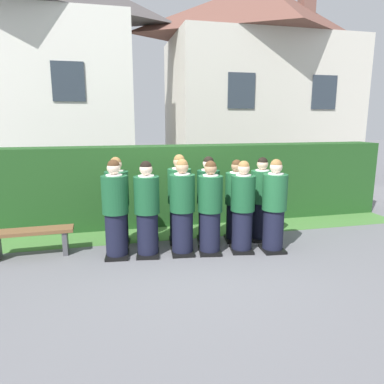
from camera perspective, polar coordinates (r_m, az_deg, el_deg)
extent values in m
plane|color=slate|center=(6.38, 0.62, -9.80)|extent=(60.00, 60.00, 0.00)
cylinder|color=black|center=(6.23, -12.10, -6.82)|extent=(0.37, 0.37, 0.78)
cube|color=black|center=(6.35, -11.96, -9.93)|extent=(0.44, 0.52, 0.05)
cylinder|color=#19512D|center=(6.04, -12.38, -0.42)|extent=(0.44, 0.44, 0.64)
cylinder|color=white|center=(5.99, -12.52, 2.64)|extent=(0.27, 0.27, 0.03)
cube|color=gold|center=(6.22, -12.28, 1.14)|extent=(0.04, 0.02, 0.28)
sphere|color=beige|center=(5.97, -12.57, 3.82)|extent=(0.22, 0.22, 0.22)
sphere|color=#472D19|center=(5.96, -12.59, 4.19)|extent=(0.20, 0.20, 0.20)
cube|color=white|center=(6.34, -12.15, -0.75)|extent=(0.15, 0.02, 0.20)
cylinder|color=black|center=(6.20, -7.19, -6.79)|extent=(0.37, 0.37, 0.76)
cube|color=black|center=(6.32, -7.11, -9.86)|extent=(0.45, 0.53, 0.05)
cylinder|color=#19512D|center=(6.02, -7.36, -0.47)|extent=(0.43, 0.43, 0.63)
cylinder|color=white|center=(5.96, -7.44, 2.54)|extent=(0.27, 0.27, 0.03)
cube|color=#236038|center=(6.20, -7.30, 1.07)|extent=(0.04, 0.02, 0.28)
sphere|color=beige|center=(5.94, -7.47, 3.71)|extent=(0.22, 0.22, 0.22)
sphere|color=black|center=(5.94, -7.48, 4.07)|extent=(0.20, 0.20, 0.20)
cylinder|color=black|center=(6.24, -1.56, -6.53)|extent=(0.37, 0.37, 0.77)
cube|color=black|center=(6.36, -1.54, -9.63)|extent=(0.44, 0.52, 0.05)
cylinder|color=#19512D|center=(6.06, -1.59, -0.16)|extent=(0.44, 0.44, 0.64)
cylinder|color=white|center=(6.00, -1.61, 2.88)|extent=(0.27, 0.27, 0.03)
cube|color=#236038|center=(6.23, -1.80, 1.38)|extent=(0.04, 0.02, 0.28)
sphere|color=tan|center=(5.98, -1.62, 4.06)|extent=(0.22, 0.22, 0.22)
sphere|color=olive|center=(5.98, -1.62, 4.42)|extent=(0.20, 0.20, 0.20)
cylinder|color=black|center=(6.28, 2.91, -6.48)|extent=(0.36, 0.36, 0.76)
cube|color=black|center=(6.40, 2.88, -9.50)|extent=(0.45, 0.53, 0.05)
cylinder|color=#19512D|center=(6.11, 2.97, -0.29)|extent=(0.43, 0.43, 0.63)
cylinder|color=white|center=(6.05, 3.01, 2.66)|extent=(0.27, 0.27, 0.03)
cube|color=gold|center=(6.28, 2.77, 1.21)|extent=(0.04, 0.02, 0.28)
sphere|color=tan|center=(6.03, 3.02, 3.81)|extent=(0.21, 0.21, 0.21)
sphere|color=#472D19|center=(6.02, 3.02, 4.16)|extent=(0.20, 0.20, 0.20)
cylinder|color=black|center=(6.42, 8.07, -6.21)|extent=(0.36, 0.36, 0.75)
cube|color=black|center=(6.54, 7.98, -9.15)|extent=(0.46, 0.53, 0.05)
cylinder|color=#19512D|center=(6.25, 8.25, -0.19)|extent=(0.43, 0.43, 0.62)
cylinder|color=white|center=(6.19, 8.34, 2.67)|extent=(0.26, 0.26, 0.03)
cube|color=#236038|center=(6.42, 7.93, 1.26)|extent=(0.04, 0.02, 0.27)
sphere|color=beige|center=(6.17, 8.37, 3.79)|extent=(0.21, 0.21, 0.21)
sphere|color=olive|center=(6.17, 8.38, 4.13)|extent=(0.20, 0.20, 0.20)
cube|color=white|center=(6.53, 7.76, -0.50)|extent=(0.15, 0.03, 0.20)
cylinder|color=black|center=(6.53, 12.97, -6.04)|extent=(0.37, 0.37, 0.77)
cube|color=black|center=(6.65, 12.83, -8.98)|extent=(0.42, 0.51, 0.05)
cylinder|color=#1E5B33|center=(6.36, 13.26, -0.02)|extent=(0.43, 0.43, 0.63)
cylinder|color=white|center=(6.30, 13.39, 2.85)|extent=(0.27, 0.27, 0.03)
cube|color=#236038|center=(6.52, 12.64, 1.43)|extent=(0.04, 0.01, 0.28)
sphere|color=beige|center=(6.28, 13.45, 3.96)|extent=(0.22, 0.22, 0.22)
sphere|color=olive|center=(6.28, 13.46, 4.30)|extent=(0.20, 0.20, 0.20)
cylinder|color=black|center=(6.81, -11.82, -5.25)|extent=(0.37, 0.37, 0.77)
cube|color=black|center=(6.92, -11.70, -8.10)|extent=(0.46, 0.53, 0.05)
cylinder|color=#19512D|center=(6.64, -12.07, 0.56)|extent=(0.43, 0.43, 0.63)
cylinder|color=white|center=(6.59, -12.19, 3.31)|extent=(0.27, 0.27, 0.03)
cube|color=gold|center=(6.82, -11.89, 1.94)|extent=(0.04, 0.02, 0.28)
sphere|color=beige|center=(6.57, -12.24, 4.38)|extent=(0.22, 0.22, 0.22)
sphere|color=olive|center=(6.57, -12.25, 4.71)|extent=(0.20, 0.20, 0.20)
cube|color=white|center=(6.93, -11.74, 0.23)|extent=(0.15, 0.03, 0.20)
cylinder|color=black|center=(6.77, -7.05, -5.40)|extent=(0.34, 0.34, 0.72)
cube|color=black|center=(6.87, -6.98, -8.07)|extent=(0.44, 0.51, 0.05)
cylinder|color=#1E5B33|center=(6.61, -7.19, 0.04)|extent=(0.41, 0.41, 0.59)
cylinder|color=white|center=(6.55, -7.26, 2.62)|extent=(0.25, 0.25, 0.03)
cube|color=gold|center=(6.77, -7.07, 1.35)|extent=(0.04, 0.02, 0.26)
sphere|color=beige|center=(6.54, -7.28, 3.63)|extent=(0.20, 0.20, 0.20)
sphere|color=olive|center=(6.53, -7.29, 3.94)|extent=(0.19, 0.19, 0.19)
cylinder|color=black|center=(6.79, -2.01, -4.96)|extent=(0.37, 0.37, 0.78)
cube|color=black|center=(6.91, -1.99, -7.88)|extent=(0.45, 0.53, 0.05)
cylinder|color=#1E5B33|center=(6.63, -2.05, 0.98)|extent=(0.44, 0.44, 0.65)
cylinder|color=white|center=(6.57, -2.08, 3.79)|extent=(0.27, 0.27, 0.03)
cube|color=navy|center=(6.81, -2.19, 2.37)|extent=(0.04, 0.02, 0.28)
sphere|color=tan|center=(6.56, -2.08, 4.88)|extent=(0.22, 0.22, 0.22)
sphere|color=olive|center=(6.55, -2.09, 5.22)|extent=(0.20, 0.20, 0.20)
cylinder|color=black|center=(6.86, 2.59, -4.88)|extent=(0.37, 0.37, 0.76)
cube|color=black|center=(6.97, 2.57, -7.70)|extent=(0.44, 0.52, 0.05)
cylinder|color=#144728|center=(6.70, 2.65, 0.84)|extent=(0.43, 0.43, 0.63)
cylinder|color=white|center=(6.65, 2.67, 3.56)|extent=(0.27, 0.27, 0.03)
cube|color=navy|center=(6.88, 2.41, 2.19)|extent=(0.04, 0.02, 0.28)
sphere|color=beige|center=(6.63, 2.68, 4.61)|extent=(0.22, 0.22, 0.22)
sphere|color=black|center=(6.63, 2.69, 4.93)|extent=(0.20, 0.20, 0.20)
cylinder|color=black|center=(6.96, 7.00, -4.86)|extent=(0.35, 0.35, 0.73)
cube|color=black|center=(7.06, 6.93, -7.52)|extent=(0.44, 0.51, 0.05)
cylinder|color=#1E5B33|center=(6.80, 7.14, 0.55)|extent=(0.41, 0.41, 0.61)
cylinder|color=white|center=(6.75, 7.21, 3.12)|extent=(0.26, 0.26, 0.03)
cube|color=gold|center=(6.97, 6.85, 1.84)|extent=(0.04, 0.02, 0.27)
sphere|color=tan|center=(6.73, 7.23, 4.12)|extent=(0.21, 0.21, 0.21)
sphere|color=#472D19|center=(6.73, 7.24, 4.42)|extent=(0.19, 0.19, 0.19)
cylinder|color=black|center=(7.08, 10.98, -4.63)|extent=(0.36, 0.36, 0.75)
cube|color=black|center=(7.18, 10.87, -7.31)|extent=(0.44, 0.52, 0.05)
cylinder|color=#1E5B33|center=(6.92, 11.20, 0.84)|extent=(0.42, 0.42, 0.62)
cylinder|color=white|center=(6.87, 11.30, 3.42)|extent=(0.26, 0.26, 0.03)
cube|color=navy|center=(7.09, 10.79, 2.13)|extent=(0.04, 0.02, 0.27)
sphere|color=beige|center=(6.85, 11.34, 4.43)|extent=(0.21, 0.21, 0.21)
sphere|color=black|center=(6.85, 11.35, 4.74)|extent=(0.20, 0.20, 0.20)
cube|color=#214C1E|center=(8.03, -2.84, 1.22)|extent=(10.11, 0.70, 1.76)
cube|color=silver|center=(12.73, -25.35, 12.36)|extent=(6.64, 3.02, 5.47)
cube|color=#2D3842|center=(11.04, -19.38, 16.51)|extent=(0.90, 0.04, 1.10)
cube|color=beige|center=(14.06, 10.59, 12.54)|extent=(6.54, 4.01, 5.20)
pyramid|color=brown|center=(14.58, 11.17, 26.75)|extent=(6.93, 4.25, 1.96)
cube|color=brown|center=(15.39, 17.99, 25.97)|extent=(0.50, 0.50, 1.77)
cube|color=#2D3842|center=(11.66, 8.00, 15.92)|extent=(0.90, 0.04, 1.10)
cube|color=#2D3842|center=(13.01, 20.60, 14.85)|extent=(0.90, 0.04, 1.10)
cube|color=brown|center=(6.69, -24.65, -5.80)|extent=(1.41, 0.41, 0.06)
cube|color=#4C4C51|center=(6.69, -19.79, -7.57)|extent=(0.09, 0.32, 0.42)
cube|color=#477A38|center=(7.49, -1.63, -6.49)|extent=(10.11, 0.90, 0.01)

